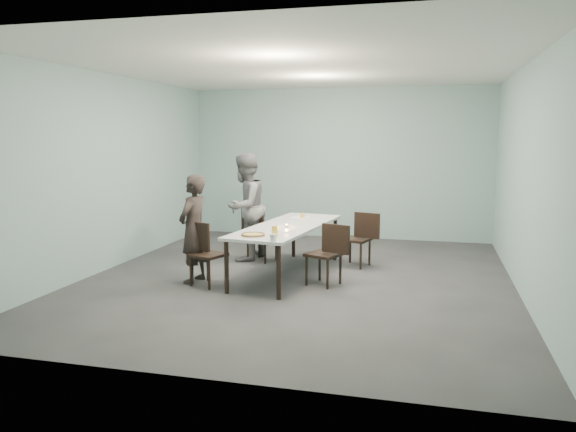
% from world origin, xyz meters
% --- Properties ---
extents(ground, '(7.00, 7.00, 0.00)m').
position_xyz_m(ground, '(0.00, 0.00, 0.00)').
color(ground, '#333335').
rests_on(ground, ground).
extents(room_shell, '(6.02, 7.02, 3.01)m').
position_xyz_m(room_shell, '(0.00, 0.00, 2.03)').
color(room_shell, '#8EB3B2').
rests_on(room_shell, ground).
extents(table, '(1.22, 2.69, 0.75)m').
position_xyz_m(table, '(-0.21, 0.18, 0.69)').
color(table, white).
rests_on(table, ground).
extents(chair_near_left, '(0.65, 0.54, 0.87)m').
position_xyz_m(chair_near_left, '(-1.19, -0.63, 0.50)').
color(chair_near_left, black).
rests_on(chair_near_left, ground).
extents(chair_far_left, '(0.65, 0.52, 0.87)m').
position_xyz_m(chair_far_left, '(-0.93, 1.03, 0.50)').
color(chair_far_left, black).
rests_on(chair_far_left, ground).
extents(chair_near_right, '(0.65, 0.54, 0.87)m').
position_xyz_m(chair_near_right, '(0.50, -0.26, 0.50)').
color(chair_near_right, black).
rests_on(chair_near_right, ground).
extents(chair_far_right, '(0.65, 0.53, 0.87)m').
position_xyz_m(chair_far_right, '(0.77, 0.98, 0.50)').
color(chair_far_right, black).
rests_on(chair_far_right, ground).
extents(diner_near, '(0.43, 0.60, 1.53)m').
position_xyz_m(diner_near, '(-1.38, -0.53, 0.76)').
color(diner_near, black).
rests_on(diner_near, ground).
extents(diner_far, '(0.84, 0.99, 1.78)m').
position_xyz_m(diner_far, '(-1.15, 1.02, 0.89)').
color(diner_far, slate).
rests_on(diner_far, ground).
extents(pizza, '(0.34, 0.34, 0.04)m').
position_xyz_m(pizza, '(-0.41, -0.82, 0.77)').
color(pizza, white).
rests_on(pizza, table).
extents(side_plate, '(0.18, 0.18, 0.01)m').
position_xyz_m(side_plate, '(-0.11, -0.36, 0.76)').
color(side_plate, white).
rests_on(side_plate, table).
extents(beer_glass, '(0.08, 0.08, 0.15)m').
position_xyz_m(beer_glass, '(-0.11, -0.83, 0.82)').
color(beer_glass, gold).
rests_on(beer_glass, table).
extents(water_tumbler, '(0.08, 0.08, 0.09)m').
position_xyz_m(water_tumbler, '(-0.06, -1.09, 0.80)').
color(water_tumbler, silver).
rests_on(water_tumbler, table).
extents(tealight, '(0.06, 0.06, 0.05)m').
position_xyz_m(tealight, '(-0.17, -0.01, 0.77)').
color(tealight, silver).
rests_on(tealight, table).
extents(amber_tumbler, '(0.07, 0.07, 0.08)m').
position_xyz_m(amber_tumbler, '(-0.16, 0.95, 0.79)').
color(amber_tumbler, gold).
rests_on(amber_tumbler, table).
extents(menu, '(0.33, 0.26, 0.01)m').
position_xyz_m(menu, '(-0.20, 0.99, 0.75)').
color(menu, silver).
rests_on(menu, table).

